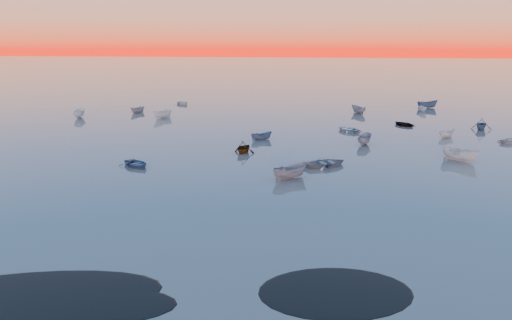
# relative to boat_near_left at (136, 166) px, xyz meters

# --- Properties ---
(ground) EXTENTS (600.00, 600.00, 0.00)m
(ground) POSITION_rel_boat_near_left_xyz_m (16.39, 73.72, 0.00)
(ground) COLOR #615951
(ground) RESTS_ON ground
(mud_lobes) EXTENTS (140.00, 6.00, 0.07)m
(mud_lobes) POSITION_rel_boat_near_left_xyz_m (16.39, -27.28, 0.01)
(mud_lobes) COLOR black
(mud_lobes) RESTS_ON ground
(moored_fleet) EXTENTS (124.00, 58.00, 1.20)m
(moored_fleet) POSITION_rel_boat_near_left_xyz_m (16.39, 26.72, 0.00)
(moored_fleet) COLOR silver
(moored_fleet) RESTS_ON ground
(boat_near_left) EXTENTS (3.86, 4.03, 0.99)m
(boat_near_left) POSITION_rel_boat_near_left_xyz_m (0.00, 0.00, 0.00)
(boat_near_left) COLOR #3D5675
(boat_near_left) RESTS_ON ground
(boat_near_center) EXTENTS (4.05, 4.19, 1.42)m
(boat_near_center) POSITION_rel_boat_near_left_xyz_m (16.88, -2.28, 0.00)
(boat_near_center) COLOR gray
(boat_near_center) RESTS_ON ground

